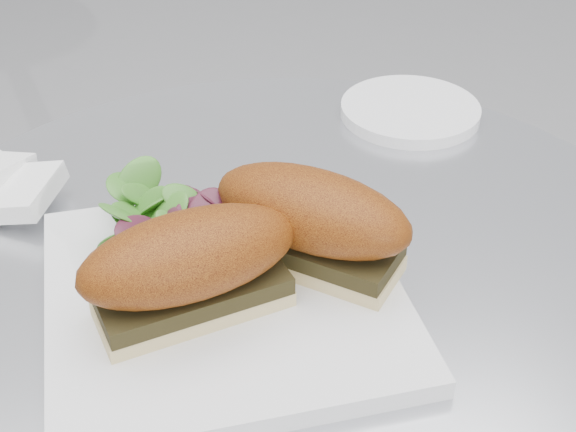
% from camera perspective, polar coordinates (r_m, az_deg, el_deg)
% --- Properties ---
extents(plate, '(0.28, 0.28, 0.02)m').
position_cam_1_polar(plate, '(0.62, -4.56, -5.65)').
color(plate, silver).
rests_on(plate, table).
extents(sandwich_left, '(0.17, 0.09, 0.08)m').
position_cam_1_polar(sandwich_left, '(0.57, -6.97, -3.49)').
color(sandwich_left, tan).
rests_on(sandwich_left, plate).
extents(sandwich_right, '(0.16, 0.17, 0.08)m').
position_cam_1_polar(sandwich_right, '(0.61, 1.68, -0.24)').
color(sandwich_right, tan).
rests_on(sandwich_right, plate).
extents(salad, '(0.10, 0.10, 0.05)m').
position_cam_1_polar(salad, '(0.66, -9.07, 0.36)').
color(salad, '#42912F').
rests_on(salad, plate).
extents(saucer, '(0.15, 0.15, 0.01)m').
position_cam_1_polar(saucer, '(0.88, 8.68, 7.43)').
color(saucer, silver).
rests_on(saucer, table).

